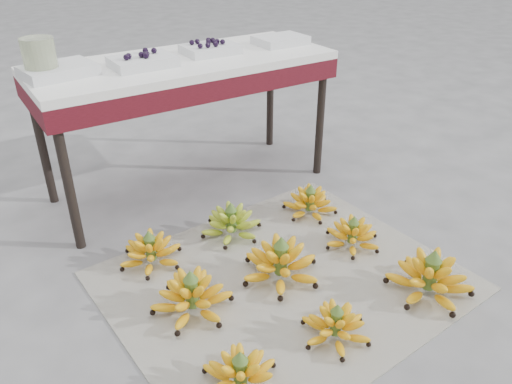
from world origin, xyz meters
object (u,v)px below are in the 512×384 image
bunch_mid_right (352,235)px  bunch_front_right (430,278)px  bunch_mid_center (281,263)px  glass_jar (40,58)px  tray_left (143,61)px  tray_far_left (58,70)px  bunch_mid_left (192,297)px  tray_far_right (281,40)px  vendor_table (185,75)px  bunch_back_left (151,252)px  bunch_front_center (336,326)px  bunch_back_center (231,224)px  tray_right (210,49)px  bunch_back_right (310,203)px  bunch_front_left (240,376)px  newspaper_mat (283,281)px

bunch_mid_right → bunch_front_right: bearing=-69.6°
bunch_front_right → bunch_mid_center: (-0.41, 0.37, -0.00)m
glass_jar → tray_left: bearing=-7.0°
bunch_mid_center → tray_far_left: tray_far_left is taller
bunch_mid_left → tray_far_right: 1.40m
bunch_front_right → vendor_table: bearing=105.4°
bunch_back_left → tray_far_right: size_ratio=1.05×
tray_far_left → bunch_front_center: bearing=-69.5°
bunch_mid_left → tray_left: size_ratio=1.39×
bunch_front_right → bunch_mid_right: (-0.03, 0.38, -0.01)m
bunch_back_center → tray_right: 0.83m
bunch_front_right → tray_far_left: 1.65m
bunch_back_center → bunch_back_right: bunch_back_center is taller
bunch_back_center → tray_far_left: bearing=146.3°
bunch_front_left → newspaper_mat: bearing=39.9°
bunch_front_center → bunch_mid_center: 0.35m
bunch_front_left → tray_far_left: size_ratio=0.81×
bunch_mid_right → bunch_mid_left: bearing=-165.2°
newspaper_mat → bunch_mid_right: size_ratio=4.29×
bunch_back_right → bunch_back_left: bearing=178.2°
bunch_mid_left → bunch_back_center: (0.36, 0.34, -0.00)m
newspaper_mat → tray_far_right: (0.59, 0.87, 0.67)m
tray_left → bunch_mid_center: bearing=-79.6°
bunch_mid_left → bunch_mid_center: 0.37m
bunch_mid_center → bunch_front_left: bearing=-127.2°
bunch_back_left → tray_right: tray_right is taller
bunch_back_left → glass_jar: 0.87m
bunch_mid_center → vendor_table: vendor_table is taller
newspaper_mat → bunch_back_right: size_ratio=4.95×
bunch_front_center → tray_far_left: bearing=112.6°
tray_left → bunch_back_center: bearing=-73.1°
bunch_mid_left → tray_right: tray_right is taller
bunch_back_center → bunch_back_right: (0.40, -0.04, -0.00)m
bunch_back_center → tray_far_right: tray_far_right is taller
bunch_front_left → glass_jar: 1.42m
tray_far_left → tray_right: (0.69, -0.01, 0.00)m
bunch_mid_center → bunch_front_center: bearing=-84.1°
tray_far_right → bunch_mid_left: bearing=-138.9°
bunch_front_left → bunch_mid_left: size_ratio=0.67×
bunch_front_right → bunch_back_left: bunch_front_right is taller
bunch_back_center → bunch_front_left: bearing=-105.0°
bunch_mid_center → tray_far_right: tray_far_right is taller
bunch_back_center → tray_far_left: tray_far_left is taller
bunch_mid_left → tray_far_left: size_ratio=1.22×
vendor_table → tray_far_left: (-0.54, 0.02, 0.10)m
bunch_front_left → bunch_front_center: bearing=0.6°
bunch_back_center → tray_left: tray_left is taller
bunch_back_left → tray_right: size_ratio=1.04×
bunch_back_center → vendor_table: (0.06, 0.50, 0.52)m
bunch_mid_left → vendor_table: bearing=41.1°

